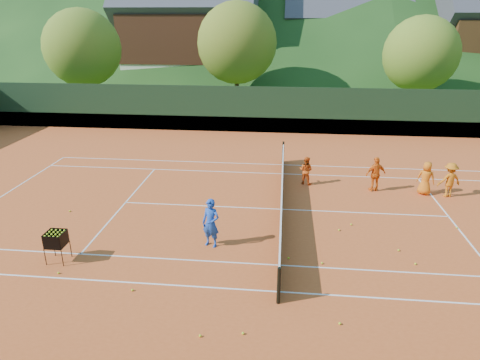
# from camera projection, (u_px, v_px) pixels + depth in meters

# --- Properties ---
(ground) EXTENTS (400.00, 400.00, 0.00)m
(ground) POSITION_uv_depth(u_px,v_px,m) (281.00, 210.00, 17.01)
(ground) COLOR #2F5019
(ground) RESTS_ON ground
(clay_court) EXTENTS (40.00, 24.00, 0.02)m
(clay_court) POSITION_uv_depth(u_px,v_px,m) (281.00, 209.00, 17.01)
(clay_court) COLOR #C14E1F
(clay_court) RESTS_ON ground
(coach) EXTENTS (0.71, 0.58, 1.67)m
(coach) POSITION_uv_depth(u_px,v_px,m) (211.00, 223.00, 14.02)
(coach) COLOR #1B48B5
(coach) RESTS_ON clay_court
(student_a) EXTENTS (0.77, 0.70, 1.29)m
(student_a) POSITION_uv_depth(u_px,v_px,m) (306.00, 170.00, 19.37)
(student_a) COLOR #D54D12
(student_a) RESTS_ON clay_court
(student_b) EXTENTS (0.97, 0.63, 1.54)m
(student_b) POSITION_uv_depth(u_px,v_px,m) (376.00, 174.00, 18.54)
(student_b) COLOR orange
(student_b) RESTS_ON clay_court
(student_c) EXTENTS (0.84, 0.72, 1.46)m
(student_c) POSITION_uv_depth(u_px,v_px,m) (426.00, 178.00, 18.21)
(student_c) COLOR orange
(student_c) RESTS_ON clay_court
(student_d) EXTENTS (1.06, 0.74, 1.50)m
(student_d) POSITION_uv_depth(u_px,v_px,m) (449.00, 180.00, 17.96)
(student_d) COLOR orange
(student_d) RESTS_ON clay_court
(tennis_ball_0) EXTENTS (0.07, 0.07, 0.07)m
(tennis_ball_0) POSITION_uv_depth(u_px,v_px,m) (322.00, 263.00, 13.23)
(tennis_ball_0) COLOR #B8E025
(tennis_ball_0) RESTS_ON clay_court
(tennis_ball_1) EXTENTS (0.07, 0.07, 0.07)m
(tennis_ball_1) POSITION_uv_depth(u_px,v_px,m) (339.00, 230.00, 15.28)
(tennis_ball_1) COLOR #B8E025
(tennis_ball_1) RESTS_ON clay_court
(tennis_ball_3) EXTENTS (0.07, 0.07, 0.07)m
(tennis_ball_3) POSITION_uv_depth(u_px,v_px,m) (132.00, 290.00, 11.93)
(tennis_ball_3) COLOR #B8E025
(tennis_ball_3) RESTS_ON clay_court
(tennis_ball_5) EXTENTS (0.07, 0.07, 0.07)m
(tennis_ball_5) POSITION_uv_depth(u_px,v_px,m) (288.00, 258.00, 13.51)
(tennis_ball_5) COLOR #B8E025
(tennis_ball_5) RESTS_ON clay_court
(tennis_ball_7) EXTENTS (0.07, 0.07, 0.07)m
(tennis_ball_7) POSITION_uv_depth(u_px,v_px,m) (415.00, 264.00, 13.19)
(tennis_ball_7) COLOR #B8E025
(tennis_ball_7) RESTS_ON clay_court
(tennis_ball_8) EXTENTS (0.07, 0.07, 0.07)m
(tennis_ball_8) POSITION_uv_depth(u_px,v_px,m) (200.00, 336.00, 10.22)
(tennis_ball_8) COLOR #B8E025
(tennis_ball_8) RESTS_ON clay_court
(tennis_ball_9) EXTENTS (0.07, 0.07, 0.07)m
(tennis_ball_9) POSITION_uv_depth(u_px,v_px,m) (457.00, 228.00, 15.44)
(tennis_ball_9) COLOR #B8E025
(tennis_ball_9) RESTS_ON clay_court
(tennis_ball_11) EXTENTS (0.07, 0.07, 0.07)m
(tennis_ball_11) POSITION_uv_depth(u_px,v_px,m) (243.00, 333.00, 10.30)
(tennis_ball_11) COLOR #B8E025
(tennis_ball_11) RESTS_ON clay_court
(tennis_ball_13) EXTENTS (0.07, 0.07, 0.07)m
(tennis_ball_13) POSITION_uv_depth(u_px,v_px,m) (70.00, 211.00, 16.77)
(tennis_ball_13) COLOR #B8E025
(tennis_ball_13) RESTS_ON clay_court
(tennis_ball_14) EXTENTS (0.07, 0.07, 0.07)m
(tennis_ball_14) POSITION_uv_depth(u_px,v_px,m) (340.00, 323.00, 10.63)
(tennis_ball_14) COLOR #B8E025
(tennis_ball_14) RESTS_ON clay_court
(tennis_ball_15) EXTENTS (0.07, 0.07, 0.07)m
(tennis_ball_15) POSITION_uv_depth(u_px,v_px,m) (351.00, 224.00, 15.69)
(tennis_ball_15) COLOR #B8E025
(tennis_ball_15) RESTS_ON clay_court
(tennis_ball_16) EXTENTS (0.07, 0.07, 0.07)m
(tennis_ball_16) POSITION_uv_depth(u_px,v_px,m) (399.00, 250.00, 13.96)
(tennis_ball_16) COLOR #B8E025
(tennis_ball_16) RESTS_ON clay_court
(tennis_ball_17) EXTENTS (0.07, 0.07, 0.07)m
(tennis_ball_17) POSITION_uv_depth(u_px,v_px,m) (59.00, 273.00, 12.73)
(tennis_ball_17) COLOR #B8E025
(tennis_ball_17) RESTS_ON clay_court
(court_lines) EXTENTS (23.83, 11.03, 0.00)m
(court_lines) POSITION_uv_depth(u_px,v_px,m) (281.00, 209.00, 17.00)
(court_lines) COLOR silver
(court_lines) RESTS_ON clay_court
(tennis_net) EXTENTS (0.10, 12.07, 1.10)m
(tennis_net) POSITION_uv_depth(u_px,v_px,m) (282.00, 198.00, 16.82)
(tennis_net) COLOR black
(tennis_net) RESTS_ON clay_court
(perimeter_fence) EXTENTS (40.40, 24.24, 3.00)m
(perimeter_fence) POSITION_uv_depth(u_px,v_px,m) (282.00, 180.00, 16.55)
(perimeter_fence) COLOR black
(perimeter_fence) RESTS_ON clay_court
(ball_hopper) EXTENTS (0.57, 0.57, 1.00)m
(ball_hopper) POSITION_uv_depth(u_px,v_px,m) (56.00, 240.00, 13.16)
(ball_hopper) COLOR black
(ball_hopper) RESTS_ON clay_court
(chalet_left) EXTENTS (13.80, 9.93, 12.92)m
(chalet_left) POSITION_uv_depth(u_px,v_px,m) (189.00, 32.00, 43.81)
(chalet_left) COLOR beige
(chalet_left) RESTS_ON ground
(chalet_mid) EXTENTS (12.65, 8.82, 11.45)m
(chalet_mid) POSITION_uv_depth(u_px,v_px,m) (343.00, 38.00, 46.21)
(chalet_mid) COLOR beige
(chalet_mid) RESTS_ON ground
(tree_a) EXTENTS (6.00, 6.00, 7.88)m
(tree_a) POSITION_uv_depth(u_px,v_px,m) (82.00, 48.00, 33.53)
(tree_a) COLOR #41291A
(tree_a) RESTS_ON ground
(tree_b) EXTENTS (6.40, 6.40, 8.40)m
(tree_b) POSITION_uv_depth(u_px,v_px,m) (237.00, 43.00, 34.11)
(tree_b) COLOR #43281A
(tree_b) RESTS_ON ground
(tree_c) EXTENTS (5.60, 5.60, 7.35)m
(tree_c) POSITION_uv_depth(u_px,v_px,m) (421.00, 54.00, 32.05)
(tree_c) COLOR #3F2819
(tree_c) RESTS_ON ground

